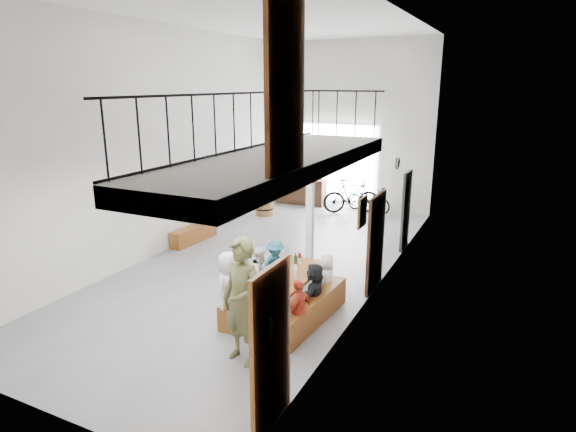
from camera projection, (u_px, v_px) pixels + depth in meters
The scene contains 24 objects.
floor at pixel (266, 263), 11.44m from camera, with size 12.00×12.00×0.00m, color slate.
room_walls at pixel (264, 110), 10.50m from camera, with size 12.00×12.00×12.00m.
gateway_portal at pixel (338, 166), 16.40m from camera, with size 2.80×0.08×2.80m, color white.
right_wall_decor at pixel (353, 227), 8.23m from camera, with size 0.07×8.28×5.07m.
balcony at pixel (282, 164), 7.11m from camera, with size 1.52×5.62×4.00m.
tasting_table at pixel (285, 281), 8.62m from camera, with size 0.90×2.13×0.79m.
bench_inner at pixel (253, 298), 9.02m from camera, with size 0.32×2.00×0.46m, color brown.
bench_wall at pixel (314, 311), 8.48m from camera, with size 0.29×2.19×0.50m, color brown.
tableware at pixel (285, 271), 8.43m from camera, with size 0.39×1.43×0.35m.
side_bench at pixel (194, 234), 12.89m from camera, with size 0.34×1.55×0.44m, color brown.
oak_barrel at pixel (264, 202), 15.49m from camera, with size 0.59×0.59×0.87m.
serving_counter at pixel (301, 191), 16.91m from camera, with size 1.72×0.48×0.91m, color #3C2013.
counter_bottles at pixel (301, 175), 16.74m from camera, with size 1.48×0.14×0.28m.
guest_left_a at pixel (229, 289), 8.32m from camera, with size 0.67×0.43×1.37m, color silver.
guest_left_b at pixel (246, 285), 8.85m from camera, with size 0.40×0.26×1.09m, color #235C74.
guest_left_c at pixel (261, 274), 9.34m from camera, with size 0.53×0.41×1.08m, color silver.
guest_left_d at pixel (275, 265), 9.83m from camera, with size 0.68×0.39×1.05m, color #235C74.
guest_right_a at pixel (299, 310), 7.88m from camera, with size 0.63×0.26×1.07m, color red.
guest_right_b at pixel (314, 292), 8.53m from camera, with size 1.01×0.32×1.09m, color black.
guest_right_c at pixel (326, 280), 9.12m from camera, with size 0.50×0.33×1.02m, color silver.
host_standing at pixel (242, 301), 7.16m from camera, with size 0.72×0.47×1.98m, color brown.
potted_plant at pixel (377, 259), 11.10m from camera, with size 0.35×0.30×0.39m, color #22531E.
bicycle_near at pixel (368, 199), 15.85m from camera, with size 0.56×1.61×0.85m, color black.
bicycle_far at pixel (351, 196), 15.71m from camera, with size 0.52×1.86×1.12m, color black.
Camera 1 is at (5.11, -9.45, 4.12)m, focal length 30.00 mm.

